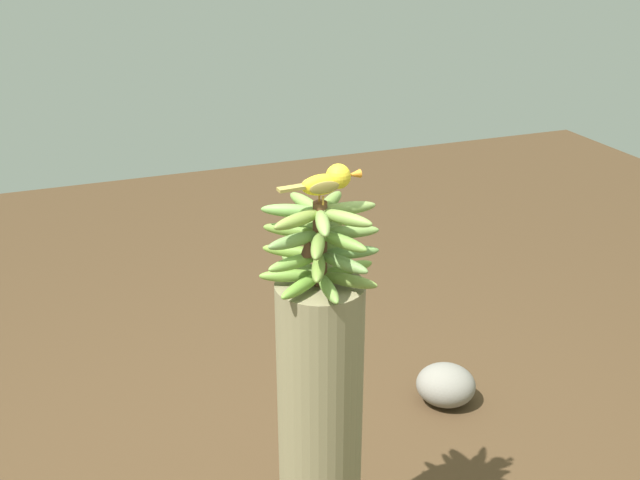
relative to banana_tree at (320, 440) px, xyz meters
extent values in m
cylinder|color=#847A56|center=(0.00, 0.00, 0.00)|extent=(0.24, 0.24, 0.99)
cylinder|color=brown|center=(0.00, 0.00, 0.61)|extent=(0.04, 0.04, 0.23)
ellipsoid|color=#6EA038|center=(0.04, -0.07, 0.52)|extent=(0.11, 0.15, 0.03)
ellipsoid|color=#729944|center=(0.08, -0.01, 0.52)|extent=(0.16, 0.05, 0.03)
ellipsoid|color=olive|center=(0.05, 0.06, 0.52)|extent=(0.13, 0.14, 0.03)
ellipsoid|color=olive|center=(-0.01, 0.08, 0.52)|extent=(0.05, 0.16, 0.03)
ellipsoid|color=olive|center=(-0.07, 0.04, 0.52)|extent=(0.15, 0.11, 0.03)
ellipsoid|color=#799A49|center=(-0.07, -0.03, 0.52)|extent=(0.16, 0.09, 0.03)
ellipsoid|color=olive|center=(-0.02, -0.07, 0.52)|extent=(0.08, 0.16, 0.03)
ellipsoid|color=olive|center=(0.07, -0.03, 0.58)|extent=(0.16, 0.09, 0.03)
ellipsoid|color=#6F904C|center=(0.07, 0.04, 0.58)|extent=(0.15, 0.10, 0.03)
ellipsoid|color=#6B964A|center=(0.01, 0.07, 0.58)|extent=(0.06, 0.16, 0.03)
ellipsoid|color=olive|center=(-0.05, 0.06, 0.58)|extent=(0.13, 0.14, 0.03)
ellipsoid|color=#72A03A|center=(-0.08, 0.00, 0.58)|extent=(0.16, 0.04, 0.03)
ellipsoid|color=#78A13C|center=(-0.04, -0.06, 0.58)|extent=(0.12, 0.15, 0.03)
ellipsoid|color=#76A243|center=(0.02, -0.07, 0.58)|extent=(0.07, 0.16, 0.03)
ellipsoid|color=olive|center=(-0.04, -0.06, 0.64)|extent=(0.12, 0.14, 0.03)
ellipsoid|color=#6F914C|center=(0.02, -0.07, 0.64)|extent=(0.07, 0.16, 0.03)
ellipsoid|color=olive|center=(0.07, -0.03, 0.64)|extent=(0.16, 0.10, 0.03)
ellipsoid|color=olive|center=(0.07, 0.03, 0.64)|extent=(0.15, 0.10, 0.03)
ellipsoid|color=#789C4B|center=(0.01, 0.07, 0.64)|extent=(0.06, 0.16, 0.03)
ellipsoid|color=olive|center=(-0.05, 0.06, 0.64)|extent=(0.13, 0.14, 0.03)
ellipsoid|color=olive|center=(-0.07, 0.00, 0.64)|extent=(0.16, 0.04, 0.03)
ellipsoid|color=#6EA249|center=(-0.03, -0.06, 0.70)|extent=(0.10, 0.15, 0.03)
ellipsoid|color=olive|center=(0.03, -0.07, 0.70)|extent=(0.09, 0.16, 0.03)
ellipsoid|color=#7DA14B|center=(0.07, -0.02, 0.70)|extent=(0.16, 0.07, 0.03)
ellipsoid|color=olive|center=(0.06, 0.04, 0.70)|extent=(0.15, 0.12, 0.03)
ellipsoid|color=#7D9B4C|center=(0.00, 0.07, 0.70)|extent=(0.04, 0.16, 0.03)
ellipsoid|color=olive|center=(-0.05, 0.05, 0.70)|extent=(0.14, 0.13, 0.03)
ellipsoid|color=#75A045|center=(-0.07, -0.01, 0.70)|extent=(0.16, 0.06, 0.03)
cone|color=#4C2D1E|center=(0.02, -0.04, 0.62)|extent=(0.04, 0.04, 0.06)
cylinder|color=#C68933|center=(0.02, 0.00, 0.73)|extent=(0.00, 0.01, 0.02)
cylinder|color=#C68933|center=(-0.01, 0.00, 0.73)|extent=(0.01, 0.01, 0.02)
ellipsoid|color=yellow|center=(0.01, 0.00, 0.77)|extent=(0.05, 0.11, 0.05)
ellipsoid|color=olive|center=(0.03, 0.00, 0.77)|extent=(0.01, 0.08, 0.03)
ellipsoid|color=olive|center=(-0.01, -0.01, 0.77)|extent=(0.01, 0.08, 0.03)
cube|color=olive|center=(0.01, -0.08, 0.77)|extent=(0.03, 0.07, 0.01)
sphere|color=yellow|center=(0.00, 0.05, 0.78)|extent=(0.06, 0.06, 0.06)
sphere|color=black|center=(-0.02, 0.05, 0.79)|extent=(0.01, 0.01, 0.01)
cone|color=orange|center=(0.00, 0.09, 0.78)|extent=(0.02, 0.04, 0.02)
ellipsoid|color=gray|center=(-0.62, 0.79, -0.41)|extent=(0.31, 0.32, 0.18)
camera|label=1|loc=(1.60, -0.60, 1.37)|focal=41.82mm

